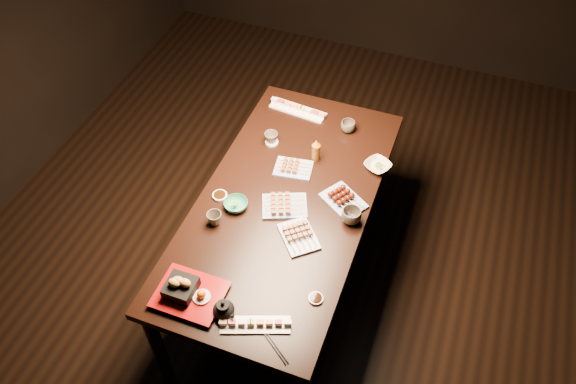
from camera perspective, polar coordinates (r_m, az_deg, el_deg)
The scene contains 23 objects.
ground at distance 3.73m, azimuth -0.79°, elevation -6.58°, with size 5.00×5.00×0.00m, color black.
dining_table at distance 3.33m, azimuth -0.30°, elevation -5.11°, with size 0.90×1.80×0.75m, color black.
sushi_platter_near at distance 2.60m, azimuth -3.33°, elevation -13.19°, with size 0.32×0.09×0.04m, color white, non-canonical shape.
sushi_platter_far at distance 3.55m, azimuth 1.02°, elevation 8.50°, with size 0.36×0.10×0.04m, color white, non-canonical shape.
yakitori_plate_center at distance 2.98m, azimuth -0.35°, elevation -1.17°, with size 0.24×0.17×0.06m, color #828EB6, non-canonical shape.
yakitori_plate_right at distance 2.86m, azimuth 1.11°, elevation -4.31°, with size 0.22×0.16×0.06m, color #828EB6, non-canonical shape.
yakitori_plate_left at distance 3.17m, azimuth 0.55°, elevation 2.65°, with size 0.21×0.15×0.05m, color #828EB6, non-canonical shape.
tsukune_plate at distance 3.02m, azimuth 5.67°, elevation -0.62°, with size 0.23×0.17×0.06m, color #828EB6, non-canonical shape.
edamame_bowl_green at distance 3.00m, azimuth -5.32°, elevation -1.29°, with size 0.13×0.13×0.04m, color #2A8260.
edamame_bowl_cream at distance 3.23m, azimuth 9.09°, elevation 2.65°, with size 0.14×0.14×0.03m, color beige.
tempura_tray at distance 2.68m, azimuth -10.05°, elevation -9.75°, with size 0.32×0.25×0.12m, color black, non-canonical shape.
teacup_near_left at distance 2.93m, azimuth -7.48°, elevation -2.69°, with size 0.08×0.08×0.07m, color #4B443A.
teacup_mid_right at distance 2.93m, azimuth 6.44°, elevation -2.44°, with size 0.10×0.10×0.08m, color #4B443A.
teacup_far_left at distance 3.33m, azimuth -1.72°, elevation 5.49°, with size 0.08×0.08×0.07m, color #4B443A.
teacup_far_right at distance 3.42m, azimuth 6.11°, elevation 6.64°, with size 0.09×0.09×0.07m, color #4B443A.
teapot at distance 2.61m, azimuth -6.57°, elevation -11.67°, with size 0.12×0.12×0.10m, color black, non-canonical shape.
condiment_bottle at distance 3.20m, azimuth 2.85°, elevation 4.28°, with size 0.05×0.05×0.15m, color brown.
sauce_dish_west at distance 3.07m, azimuth -6.94°, elevation -0.37°, with size 0.08×0.08×0.01m, color white.
sauce_dish_east at distance 3.26m, azimuth 9.19°, elevation 2.88°, with size 0.08×0.08×0.01m, color white.
sauce_dish_se at distance 2.68m, azimuth 2.84°, elevation -10.74°, with size 0.07×0.07×0.01m, color white.
sauce_dish_nw at distance 3.34m, azimuth -1.66°, elevation 5.08°, with size 0.08×0.08×0.01m, color white.
chopsticks_near at distance 2.67m, azimuth -8.98°, elevation -11.96°, with size 0.21×0.02×0.01m, color black, non-canonical shape.
chopsticks_se at distance 2.57m, azimuth -1.51°, elevation -15.21°, with size 0.22×0.02×0.01m, color black, non-canonical shape.
Camera 1 is at (0.79, -1.98, 3.06)m, focal length 35.00 mm.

